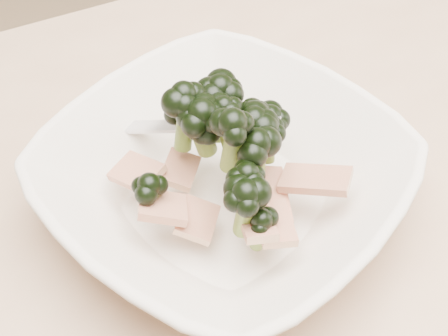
{
  "coord_description": "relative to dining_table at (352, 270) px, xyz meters",
  "views": [
    {
      "loc": [
        -0.26,
        -0.24,
        1.18
      ],
      "look_at": [
        -0.11,
        0.06,
        0.8
      ],
      "focal_mm": 50.0,
      "sensor_mm": 36.0,
      "label": 1
    }
  ],
  "objects": [
    {
      "name": "dining_table",
      "position": [
        0.0,
        0.0,
        0.0
      ],
      "size": [
        1.2,
        0.8,
        0.75
      ],
      "color": "tan",
      "rests_on": "ground"
    },
    {
      "name": "broccoli_dish",
      "position": [
        -0.11,
        0.06,
        0.14
      ],
      "size": [
        0.37,
        0.37,
        0.13
      ],
      "color": "beige",
      "rests_on": "dining_table"
    }
  ]
}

